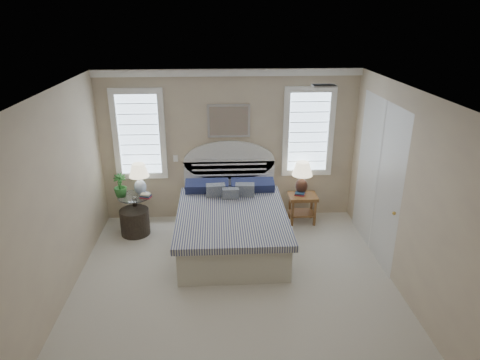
% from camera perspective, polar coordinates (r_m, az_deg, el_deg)
% --- Properties ---
extents(floor, '(4.50, 5.00, 0.01)m').
position_cam_1_polar(floor, '(5.96, -0.57, -15.37)').
color(floor, beige).
rests_on(floor, ground).
extents(ceiling, '(4.50, 5.00, 0.01)m').
position_cam_1_polar(ceiling, '(4.84, -0.69, 11.09)').
color(ceiling, silver).
rests_on(ceiling, wall_back).
extents(wall_back, '(4.50, 0.02, 2.70)m').
position_cam_1_polar(wall_back, '(7.59, -1.48, 4.49)').
color(wall_back, beige).
rests_on(wall_back, floor).
extents(wall_left, '(0.02, 5.00, 2.70)m').
position_cam_1_polar(wall_left, '(5.64, -24.18, -3.76)').
color(wall_left, beige).
rests_on(wall_left, floor).
extents(wall_right, '(0.02, 5.00, 2.70)m').
position_cam_1_polar(wall_right, '(5.80, 22.20, -2.75)').
color(wall_right, beige).
rests_on(wall_right, floor).
extents(crown_molding, '(4.50, 0.08, 0.12)m').
position_cam_1_polar(crown_molding, '(7.28, -1.57, 14.15)').
color(crown_molding, white).
rests_on(crown_molding, wall_back).
extents(hvac_vent, '(0.30, 0.20, 0.02)m').
position_cam_1_polar(hvac_vent, '(5.80, 11.15, 12.25)').
color(hvac_vent, '#B2B2B2').
rests_on(hvac_vent, ceiling).
extents(switch_plate, '(0.08, 0.01, 0.12)m').
position_cam_1_polar(switch_plate, '(7.67, -8.58, 2.87)').
color(switch_plate, white).
rests_on(switch_plate, wall_back).
extents(window_left, '(0.90, 0.06, 1.60)m').
position_cam_1_polar(window_left, '(7.62, -13.29, 5.94)').
color(window_left, silver).
rests_on(window_left, wall_back).
extents(window_right, '(0.90, 0.06, 1.60)m').
position_cam_1_polar(window_right, '(7.67, 9.08, 6.35)').
color(window_right, silver).
rests_on(window_right, wall_back).
extents(painting, '(0.74, 0.04, 0.58)m').
position_cam_1_polar(painting, '(7.43, -1.51, 7.87)').
color(painting, silver).
rests_on(painting, wall_back).
extents(closet_door, '(0.02, 1.80, 2.40)m').
position_cam_1_polar(closet_door, '(6.86, 17.84, 0.19)').
color(closet_door, silver).
rests_on(closet_door, floor).
extents(bed, '(1.72, 2.28, 1.47)m').
position_cam_1_polar(bed, '(6.99, -1.14, -5.62)').
color(bed, beige).
rests_on(bed, floor).
extents(side_table_left, '(0.56, 0.56, 0.63)m').
position_cam_1_polar(side_table_left, '(7.66, -13.77, -3.75)').
color(side_table_left, black).
rests_on(side_table_left, floor).
extents(nightstand_right, '(0.50, 0.40, 0.53)m').
position_cam_1_polar(nightstand_right, '(7.76, 8.32, -2.99)').
color(nightstand_right, brown).
rests_on(nightstand_right, floor).
extents(floor_pot, '(0.57, 0.57, 0.45)m').
position_cam_1_polar(floor_pot, '(7.57, -13.83, -5.43)').
color(floor_pot, black).
rests_on(floor_pot, floor).
extents(lamp_left, '(0.41, 0.41, 0.55)m').
position_cam_1_polar(lamp_left, '(7.51, -13.29, 0.61)').
color(lamp_left, white).
rests_on(lamp_left, side_table_left).
extents(lamp_right, '(0.48, 0.48, 0.59)m').
position_cam_1_polar(lamp_right, '(7.66, 8.29, 0.79)').
color(lamp_right, black).
rests_on(lamp_right, nightstand_right).
extents(potted_plant, '(0.28, 0.28, 0.39)m').
position_cam_1_polar(potted_plant, '(7.53, -15.71, -0.72)').
color(potted_plant, '#2F722D').
rests_on(potted_plant, side_table_left).
extents(books_left, '(0.21, 0.18, 0.07)m').
position_cam_1_polar(books_left, '(7.43, -12.47, -2.07)').
color(books_left, '#A42933').
rests_on(books_left, side_table_left).
extents(books_right, '(0.21, 0.18, 0.05)m').
position_cam_1_polar(books_right, '(7.69, 7.98, -1.84)').
color(books_right, '#A42933').
rests_on(books_right, nightstand_right).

